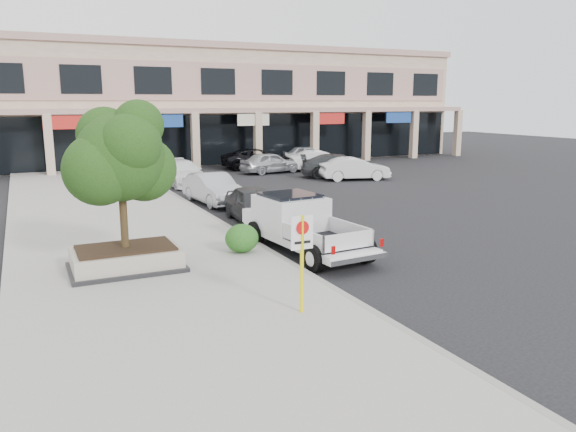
# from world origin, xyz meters

# --- Properties ---
(ground) EXTENTS (120.00, 120.00, 0.00)m
(ground) POSITION_xyz_m (0.00, 0.00, 0.00)
(ground) COLOR black
(ground) RESTS_ON ground
(sidewalk) EXTENTS (8.00, 52.00, 0.15)m
(sidewalk) POSITION_xyz_m (-5.50, 6.00, 0.07)
(sidewalk) COLOR gray
(sidewalk) RESTS_ON ground
(curb) EXTENTS (0.20, 52.00, 0.15)m
(curb) POSITION_xyz_m (-1.55, 6.00, 0.07)
(curb) COLOR gray
(curb) RESTS_ON ground
(strip_mall) EXTENTS (40.55, 12.43, 9.50)m
(strip_mall) POSITION_xyz_m (8.00, 33.93, 4.75)
(strip_mall) COLOR tan
(strip_mall) RESTS_ON ground
(planter) EXTENTS (3.20, 2.20, 0.68)m
(planter) POSITION_xyz_m (-6.20, 2.71, 0.48)
(planter) COLOR black
(planter) RESTS_ON sidewalk
(planter_tree) EXTENTS (2.90, 2.55, 4.00)m
(planter_tree) POSITION_xyz_m (-6.06, 2.86, 3.41)
(planter_tree) COLOR #2F2012
(planter_tree) RESTS_ON planter
(no_parking_sign) EXTENTS (0.55, 0.09, 2.30)m
(no_parking_sign) POSITION_xyz_m (-3.10, -2.54, 1.63)
(no_parking_sign) COLOR #FFE80D
(no_parking_sign) RESTS_ON sidewalk
(hedge) EXTENTS (1.10, 0.99, 0.93)m
(hedge) POSITION_xyz_m (-2.47, 3.02, 0.62)
(hedge) COLOR #174D16
(hedge) RESTS_ON sidewalk
(pickup_truck) EXTENTS (2.68, 6.08, 1.86)m
(pickup_truck) POSITION_xyz_m (-0.35, 2.56, 0.93)
(pickup_truck) COLOR silver
(pickup_truck) RESTS_ON ground
(curb_car_a) EXTENTS (2.06, 4.47, 1.49)m
(curb_car_a) POSITION_xyz_m (-0.07, 7.84, 0.74)
(curb_car_a) COLOR #2A2C2F
(curb_car_a) RESTS_ON ground
(curb_car_b) EXTENTS (2.02, 4.70, 1.50)m
(curb_car_b) POSITION_xyz_m (-0.30, 12.69, 0.75)
(curb_car_b) COLOR #A0A1A8
(curb_car_b) RESTS_ON ground
(curb_car_c) EXTENTS (2.43, 5.25, 1.49)m
(curb_car_c) POSITION_xyz_m (-0.06, 19.44, 0.74)
(curb_car_c) COLOR white
(curb_car_c) RESTS_ON ground
(curb_car_d) EXTENTS (3.19, 5.83, 1.55)m
(curb_car_d) POSITION_xyz_m (-0.33, 24.51, 0.77)
(curb_car_d) COLOR black
(curb_car_d) RESTS_ON ground
(lot_car_a) EXTENTS (4.54, 2.30, 1.48)m
(lot_car_a) POSITION_xyz_m (7.12, 22.64, 0.74)
(lot_car_a) COLOR #ACAFB5
(lot_car_a) RESTS_ON ground
(lot_car_b) EXTENTS (4.67, 2.61, 1.46)m
(lot_car_b) POSITION_xyz_m (10.60, 17.04, 0.73)
(lot_car_b) COLOR silver
(lot_car_b) RESTS_ON ground
(lot_car_c) EXTENTS (5.72, 4.19, 1.54)m
(lot_car_c) POSITION_xyz_m (10.42, 18.57, 0.77)
(lot_car_c) COLOR #2D3133
(lot_car_c) RESTS_ON ground
(lot_car_d) EXTENTS (5.60, 2.95, 1.50)m
(lot_car_d) POSITION_xyz_m (7.33, 25.44, 0.75)
(lot_car_d) COLOR black
(lot_car_d) RESTS_ON ground
(lot_car_e) EXTENTS (4.58, 2.87, 1.45)m
(lot_car_e) POSITION_xyz_m (12.39, 26.97, 0.73)
(lot_car_e) COLOR #A8ACB0
(lot_car_e) RESTS_ON ground
(lot_car_f) EXTENTS (4.73, 2.55, 1.48)m
(lot_car_f) POSITION_xyz_m (11.01, 22.39, 0.74)
(lot_car_f) COLOR white
(lot_car_f) RESTS_ON ground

